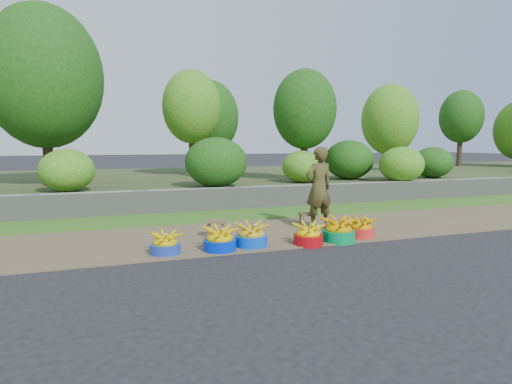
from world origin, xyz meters
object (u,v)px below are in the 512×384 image
object	(u,v)px
basin_f	(361,229)
stool_left	(216,224)
basin_e	(339,231)
stool_right	(308,216)
basin_c	(251,236)
vendor_woman	(319,188)
basin_b	(220,240)
basin_a	(165,245)
basin_d	(308,235)

from	to	relation	value
basin_f	stool_left	distance (m)	2.49
basin_e	stool_right	distance (m)	1.19
basin_e	stool_left	bearing A→B (deg)	152.00
basin_c	vendor_woman	bearing A→B (deg)	28.41
basin_c	vendor_woman	world-z (taller)	vendor_woman
basin_b	basin_e	world-z (taller)	basin_e
basin_b	basin_c	distance (m)	0.55
basin_e	vendor_woman	world-z (taller)	vendor_woman
vendor_woman	stool_right	bearing A→B (deg)	-51.39
stool_left	basin_e	bearing A→B (deg)	-28.00
basin_a	basin_b	world-z (taller)	basin_b
basin_a	stool_right	xyz separation A→B (m)	(2.83, 1.05, 0.09)
stool_right	basin_d	bearing A→B (deg)	-116.21
basin_b	basin_c	bearing A→B (deg)	10.79
basin_f	basin_d	bearing A→B (deg)	-170.31
basin_a	basin_d	distance (m)	2.23
basin_b	basin_e	bearing A→B (deg)	-1.52
basin_e	basin_c	bearing A→B (deg)	173.95
basin_e	basin_f	world-z (taller)	basin_e
basin_c	stool_right	xyz separation A→B (m)	(1.50, 1.04, 0.07)
basin_a	basin_c	size ratio (longest dim) A/B	0.87
basin_a	basin_c	distance (m)	1.33
basin_f	basin_e	bearing A→B (deg)	-164.35
stool_left	vendor_woman	bearing A→B (deg)	2.16
stool_right	vendor_woman	size ratio (longest dim) A/B	0.21
stool_left	vendor_woman	xyz separation A→B (m)	(2.00, 0.08, 0.54)
basin_e	basin_f	xyz separation A→B (m)	(0.52, 0.15, -0.02)
basin_a	stool_left	bearing A→B (deg)	40.48
basin_a	basin_c	world-z (taller)	basin_c
basin_b	basin_c	world-z (taller)	basin_c
basin_a	basin_b	bearing A→B (deg)	-6.23
stool_right	vendor_woman	distance (m)	0.59
basin_a	basin_c	xyz separation A→B (m)	(1.33, 0.02, 0.02)
basin_d	vendor_woman	xyz separation A→B (m)	(0.76, 1.09, 0.63)
basin_c	stool_right	size ratio (longest dim) A/B	1.57
basin_e	basin_f	size ratio (longest dim) A/B	1.13
basin_b	vendor_woman	xyz separation A→B (m)	(2.18, 0.99, 0.62)
basin_f	basin_a	bearing A→B (deg)	-179.90
basin_b	basin_f	size ratio (longest dim) A/B	1.05
basin_c	stool_left	world-z (taller)	basin_c
basin_c	stool_left	size ratio (longest dim) A/B	1.30
basin_d	stool_left	distance (m)	1.61
basin_a	basin_d	xyz separation A→B (m)	(2.22, -0.18, 0.01)
basin_c	basin_f	distance (m)	1.98
basin_c	stool_left	xyz separation A→B (m)	(-0.36, 0.81, 0.08)
basin_a	basin_f	size ratio (longest dim) A/B	0.93
stool_left	stool_right	distance (m)	1.87
basin_c	basin_e	xyz separation A→B (m)	(1.46, -0.16, 0.01)
stool_right	vendor_woman	bearing A→B (deg)	-44.89
basin_e	vendor_woman	size ratio (longest dim) A/B	0.35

